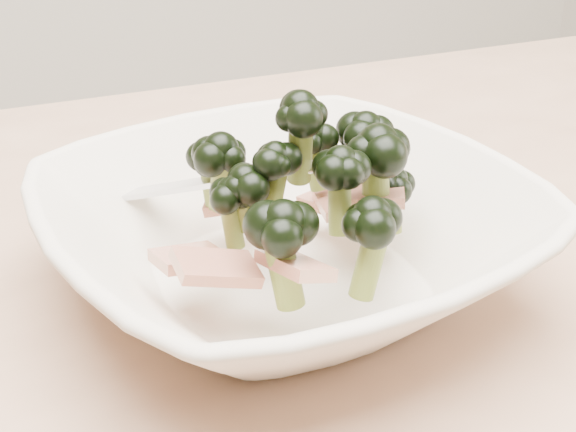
{
  "coord_description": "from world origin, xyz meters",
  "views": [
    {
      "loc": [
        -0.17,
        -0.41,
        1.02
      ],
      "look_at": [
        -0.0,
        -0.02,
        0.8
      ],
      "focal_mm": 50.0,
      "sensor_mm": 36.0,
      "label": 1
    }
  ],
  "objects": [
    {
      "name": "dining_table",
      "position": [
        0.0,
        0.0,
        0.65
      ],
      "size": [
        1.2,
        0.8,
        0.75
      ],
      "color": "tan",
      "rests_on": "ground"
    },
    {
      "name": "broccoli_dish",
      "position": [
        -0.0,
        -0.02,
        0.79
      ],
      "size": [
        0.33,
        0.33,
        0.13
      ],
      "color": "beige",
      "rests_on": "dining_table"
    }
  ]
}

